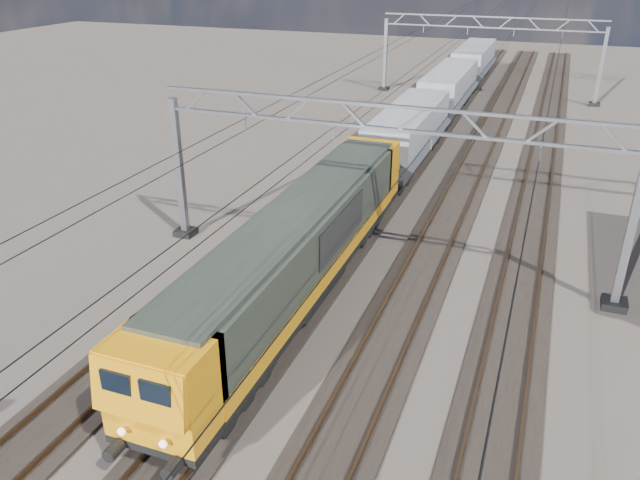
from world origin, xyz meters
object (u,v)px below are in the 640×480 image
(catenary_gantry_far, at_px, (488,54))
(hopper_wagon_third, at_px, (474,61))
(locomotive, at_px, (300,246))
(catenary_gantry_mid, at_px, (379,182))
(hopper_wagon_mid, at_px, (449,88))
(hopper_wagon_lead, at_px, (408,132))

(catenary_gantry_far, relative_size, hopper_wagon_third, 1.53)
(catenary_gantry_far, bearing_deg, locomotive, -92.88)
(catenary_gantry_mid, bearing_deg, hopper_wagon_mid, 94.06)
(locomotive, bearing_deg, catenary_gantry_mid, 61.55)
(catenary_gantry_mid, relative_size, hopper_wagon_mid, 1.53)
(catenary_gantry_mid, height_order, hopper_wagon_third, catenary_gantry_mid)
(catenary_gantry_mid, height_order, locomotive, catenary_gantry_mid)
(catenary_gantry_far, bearing_deg, catenary_gantry_mid, -90.00)
(catenary_gantry_far, height_order, hopper_wagon_lead, catenary_gantry_far)
(hopper_wagon_mid, relative_size, hopper_wagon_third, 1.00)
(catenary_gantry_far, distance_m, hopper_wagon_lead, 22.15)
(catenary_gantry_far, distance_m, hopper_wagon_third, 6.91)
(hopper_wagon_lead, bearing_deg, locomotive, -90.00)
(catenary_gantry_mid, xyz_separation_m, locomotive, (-2.00, -3.69, -1.58))
(catenary_gantry_mid, height_order, hopper_wagon_mid, catenary_gantry_mid)
(catenary_gantry_far, distance_m, hopper_wagon_mid, 8.22)
(hopper_wagon_lead, distance_m, hopper_wagon_third, 28.40)
(catenary_gantry_far, relative_size, locomotive, 0.94)
(hopper_wagon_lead, relative_size, hopper_wagon_third, 1.00)
(locomotive, height_order, hopper_wagon_third, locomotive)
(hopper_wagon_mid, height_order, hopper_wagon_third, same)
(catenary_gantry_far, xyz_separation_m, locomotive, (-2.00, -39.69, -1.58))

